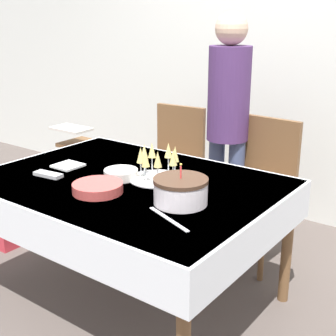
{
  "coord_description": "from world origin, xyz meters",
  "views": [
    {
      "loc": [
        1.59,
        -1.78,
        1.58
      ],
      "look_at": [
        0.27,
        0.0,
        0.85
      ],
      "focal_mm": 50.0,
      "sensor_mm": 36.0,
      "label": 1
    }
  ],
  "objects_px": {
    "birthday_cake": "(181,191)",
    "high_chair": "(80,152)",
    "dining_chair_far_right": "(261,185)",
    "dining_chair_far_left": "(173,165)",
    "champagne_tray": "(157,162)",
    "plate_stack_dessert": "(121,174)",
    "plate_stack_main": "(98,188)",
    "gift_bag": "(2,225)",
    "person_standing": "(228,112)"
  },
  "relations": [
    {
      "from": "birthday_cake",
      "to": "champagne_tray",
      "type": "distance_m",
      "value": 0.37
    },
    {
      "from": "dining_chair_far_left",
      "to": "gift_bag",
      "type": "bearing_deg",
      "value": -130.33
    },
    {
      "from": "birthday_cake",
      "to": "high_chair",
      "type": "distance_m",
      "value": 1.94
    },
    {
      "from": "plate_stack_dessert",
      "to": "gift_bag",
      "type": "xyz_separation_m",
      "value": [
        -1.12,
        -0.05,
        -0.6
      ]
    },
    {
      "from": "dining_chair_far_left",
      "to": "birthday_cake",
      "type": "height_order",
      "value": "dining_chair_far_left"
    },
    {
      "from": "plate_stack_main",
      "to": "gift_bag",
      "type": "bearing_deg",
      "value": 171.33
    },
    {
      "from": "plate_stack_main",
      "to": "high_chair",
      "type": "height_order",
      "value": "plate_stack_main"
    },
    {
      "from": "plate_stack_main",
      "to": "birthday_cake",
      "type": "bearing_deg",
      "value": 17.16
    },
    {
      "from": "dining_chair_far_right",
      "to": "plate_stack_main",
      "type": "height_order",
      "value": "dining_chair_far_right"
    },
    {
      "from": "high_chair",
      "to": "gift_bag",
      "type": "xyz_separation_m",
      "value": [
        0.1,
        -0.87,
        -0.32
      ]
    },
    {
      "from": "dining_chair_far_left",
      "to": "person_standing",
      "type": "xyz_separation_m",
      "value": [
        0.44,
        0.03,
        0.45
      ]
    },
    {
      "from": "dining_chair_far_right",
      "to": "person_standing",
      "type": "relative_size",
      "value": 0.59
    },
    {
      "from": "plate_stack_main",
      "to": "person_standing",
      "type": "relative_size",
      "value": 0.16
    },
    {
      "from": "birthday_cake",
      "to": "person_standing",
      "type": "height_order",
      "value": "person_standing"
    },
    {
      "from": "birthday_cake",
      "to": "person_standing",
      "type": "xyz_separation_m",
      "value": [
        -0.34,
        1.03,
        0.17
      ]
    },
    {
      "from": "champagne_tray",
      "to": "high_chair",
      "type": "height_order",
      "value": "champagne_tray"
    },
    {
      "from": "dining_chair_far_left",
      "to": "plate_stack_main",
      "type": "xyz_separation_m",
      "value": [
        0.36,
        -1.14,
        0.24
      ]
    },
    {
      "from": "plate_stack_dessert",
      "to": "high_chair",
      "type": "xyz_separation_m",
      "value": [
        -1.21,
        0.82,
        -0.27
      ]
    },
    {
      "from": "dining_chair_far_right",
      "to": "plate_stack_main",
      "type": "bearing_deg",
      "value": -107.37
    },
    {
      "from": "birthday_cake",
      "to": "champagne_tray",
      "type": "height_order",
      "value": "birthday_cake"
    },
    {
      "from": "birthday_cake",
      "to": "plate_stack_dessert",
      "type": "distance_m",
      "value": 0.48
    },
    {
      "from": "dining_chair_far_right",
      "to": "gift_bag",
      "type": "relative_size",
      "value": 2.99
    },
    {
      "from": "dining_chair_far_left",
      "to": "birthday_cake",
      "type": "distance_m",
      "value": 1.3
    },
    {
      "from": "champagne_tray",
      "to": "high_chair",
      "type": "xyz_separation_m",
      "value": [
        -1.38,
        0.71,
        -0.34
      ]
    },
    {
      "from": "plate_stack_main",
      "to": "high_chair",
      "type": "bearing_deg",
      "value": 140.47
    },
    {
      "from": "high_chair",
      "to": "person_standing",
      "type": "bearing_deg",
      "value": 4.91
    },
    {
      "from": "plate_stack_dessert",
      "to": "person_standing",
      "type": "height_order",
      "value": "person_standing"
    },
    {
      "from": "dining_chair_far_right",
      "to": "gift_bag",
      "type": "distance_m",
      "value": 1.84
    },
    {
      "from": "plate_stack_dessert",
      "to": "birthday_cake",
      "type": "bearing_deg",
      "value": -12.29
    },
    {
      "from": "dining_chair_far_right",
      "to": "plate_stack_main",
      "type": "xyz_separation_m",
      "value": [
        -0.36,
        -1.14,
        0.24
      ]
    },
    {
      "from": "high_chair",
      "to": "dining_chair_far_left",
      "type": "bearing_deg",
      "value": 5.6
    },
    {
      "from": "person_standing",
      "to": "high_chair",
      "type": "xyz_separation_m",
      "value": [
        -1.34,
        -0.12,
        -0.48
      ]
    },
    {
      "from": "champagne_tray",
      "to": "person_standing",
      "type": "bearing_deg",
      "value": 92.5
    },
    {
      "from": "dining_chair_far_left",
      "to": "plate_stack_dessert",
      "type": "bearing_deg",
      "value": -71.32
    },
    {
      "from": "champagne_tray",
      "to": "person_standing",
      "type": "height_order",
      "value": "person_standing"
    },
    {
      "from": "plate_stack_dessert",
      "to": "high_chair",
      "type": "bearing_deg",
      "value": 146.09
    },
    {
      "from": "dining_chair_far_right",
      "to": "person_standing",
      "type": "height_order",
      "value": "person_standing"
    },
    {
      "from": "plate_stack_dessert",
      "to": "high_chair",
      "type": "height_order",
      "value": "plate_stack_dessert"
    },
    {
      "from": "dining_chair_far_left",
      "to": "person_standing",
      "type": "relative_size",
      "value": 0.59
    },
    {
      "from": "dining_chair_far_right",
      "to": "champagne_tray",
      "type": "xyz_separation_m",
      "value": [
        -0.24,
        -0.8,
        0.31
      ]
    },
    {
      "from": "person_standing",
      "to": "gift_bag",
      "type": "xyz_separation_m",
      "value": [
        -1.25,
        -0.98,
        -0.81
      ]
    },
    {
      "from": "dining_chair_far_right",
      "to": "birthday_cake",
      "type": "bearing_deg",
      "value": -86.62
    },
    {
      "from": "plate_stack_dessert",
      "to": "gift_bag",
      "type": "bearing_deg",
      "value": -177.37
    },
    {
      "from": "dining_chair_far_right",
      "to": "gift_bag",
      "type": "xyz_separation_m",
      "value": [
        -1.53,
        -0.96,
        -0.36
      ]
    },
    {
      "from": "dining_chair_far_right",
      "to": "high_chair",
      "type": "distance_m",
      "value": 1.63
    },
    {
      "from": "birthday_cake",
      "to": "plate_stack_main",
      "type": "distance_m",
      "value": 0.44
    },
    {
      "from": "plate_stack_main",
      "to": "plate_stack_dessert",
      "type": "relative_size",
      "value": 1.37
    },
    {
      "from": "champagne_tray",
      "to": "gift_bag",
      "type": "bearing_deg",
      "value": -172.83
    },
    {
      "from": "birthday_cake",
      "to": "plate_stack_main",
      "type": "height_order",
      "value": "birthday_cake"
    },
    {
      "from": "champagne_tray",
      "to": "gift_bag",
      "type": "xyz_separation_m",
      "value": [
        -1.28,
        -0.16,
        -0.67
      ]
    }
  ]
}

